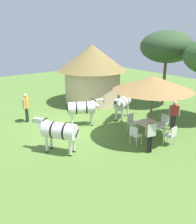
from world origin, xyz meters
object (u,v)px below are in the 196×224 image
object	(u,v)px
guest_beside_umbrella	(174,113)
zebra_toward_hut	(122,103)
patio_chair_west_end	(164,122)
guest_behind_table	(151,132)
patio_chair_near_lawn	(135,134)
acacia_tree_far_lawn	(167,47)
patio_chair_near_hut	(132,121)
patio_dining_table	(150,125)
thatched_hut	(92,71)
standing_watcher	(26,105)
zebra_nearest_camera	(58,131)
patio_chair_east_end	(171,135)
shade_umbrella	(153,83)
zebra_by_umbrella	(83,108)

from	to	relation	value
guest_beside_umbrella	zebra_toward_hut	size ratio (longest dim) A/B	0.82
patio_chair_west_end	zebra_toward_hut	bearing A→B (deg)	2.76
guest_behind_table	zebra_toward_hut	size ratio (longest dim) A/B	0.82
patio_chair_near_lawn	acacia_tree_far_lawn	size ratio (longest dim) A/B	0.18
patio_chair_near_hut	acacia_tree_far_lawn	distance (m)	6.50
patio_dining_table	acacia_tree_far_lawn	size ratio (longest dim) A/B	0.26
patio_chair_near_lawn	thatched_hut	bearing A→B (deg)	152.51
patio_chair_near_hut	standing_watcher	bearing A→B (deg)	-54.28
zebra_nearest_camera	zebra_toward_hut	distance (m)	5.23
acacia_tree_far_lawn	patio_chair_east_end	bearing A→B (deg)	-48.07
patio_dining_table	guest_behind_table	xyz separation A→B (m)	(1.05, -1.19, 0.28)
acacia_tree_far_lawn	thatched_hut	bearing A→B (deg)	-136.26
guest_behind_table	zebra_toward_hut	xyz separation A→B (m)	(-3.90, 1.98, 0.02)
patio_chair_east_end	patio_chair_west_end	size ratio (longest dim) A/B	1.00
patio_chair_east_end	zebra_nearest_camera	world-z (taller)	zebra_nearest_camera
shade_umbrella	guest_beside_umbrella	size ratio (longest dim) A/B	2.37
zebra_nearest_camera	acacia_tree_far_lawn	size ratio (longest dim) A/B	0.37
patio_chair_west_end	standing_watcher	world-z (taller)	standing_watcher
patio_chair_near_lawn	guest_behind_table	bearing A→B (deg)	-8.43
guest_beside_umbrella	patio_dining_table	bearing A→B (deg)	-125.75
guest_beside_umbrella	zebra_nearest_camera	bearing A→B (deg)	-137.19
patio_chair_east_end	guest_beside_umbrella	xyz separation A→B (m)	(-1.11, 1.65, 0.41)
patio_chair_near_hut	zebra_by_umbrella	size ratio (longest dim) A/B	0.47
patio_chair_west_end	guest_behind_table	xyz separation A→B (m)	(1.15, -2.35, 0.41)
patio_chair_west_end	zebra_by_umbrella	bearing A→B (deg)	35.22
zebra_nearest_camera	patio_chair_near_hut	bearing A→B (deg)	-36.54
zebra_nearest_camera	zebra_by_umbrella	xyz separation A→B (m)	(-2.06, 2.60, -0.00)
patio_chair_near_lawn	zebra_nearest_camera	world-z (taller)	zebra_nearest_camera
guest_beside_umbrella	zebra_toward_hut	bearing A→B (deg)	164.50
patio_chair_near_hut	zebra_toward_hut	distance (m)	1.95
thatched_hut	guest_beside_umbrella	xyz separation A→B (m)	(6.90, 0.17, -1.31)
zebra_nearest_camera	patio_chair_west_end	bearing A→B (deg)	-47.05
zebra_nearest_camera	acacia_tree_far_lawn	distance (m)	9.90
patio_dining_table	zebra_by_umbrella	xyz separation A→B (m)	(-3.39, -1.62, 0.32)
shade_umbrella	patio_dining_table	xyz separation A→B (m)	(-0.00, -0.00, -2.03)
patio_chair_east_end	zebra_toward_hut	size ratio (longest dim) A/B	0.47
patio_chair_near_lawn	zebra_toward_hut	world-z (taller)	zebra_toward_hut
patio_chair_west_end	zebra_toward_hut	world-z (taller)	zebra_toward_hut
zebra_by_umbrella	zebra_toward_hut	distance (m)	2.46
patio_chair_west_end	patio_chair_near_hut	world-z (taller)	same
patio_chair_near_hut	acacia_tree_far_lawn	xyz separation A→B (m)	(-2.10, 5.11, 3.44)
patio_chair_east_end	patio_chair_near_hut	world-z (taller)	same
thatched_hut	patio_chair_west_end	distance (m)	6.98
patio_chair_west_end	zebra_nearest_camera	xyz separation A→B (m)	(-1.24, -5.37, 0.45)
thatched_hut	patio_chair_near_lawn	bearing A→B (deg)	-21.50
patio_dining_table	guest_behind_table	world-z (taller)	guest_behind_table
patio_chair_east_end	patio_chair_west_end	bearing A→B (deg)	44.54
zebra_toward_hut	thatched_hut	bearing A→B (deg)	-39.95
standing_watcher	zebra_nearest_camera	xyz separation A→B (m)	(4.39, -0.36, -0.02)
shade_umbrella	acacia_tree_far_lawn	size ratio (longest dim) A/B	0.73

